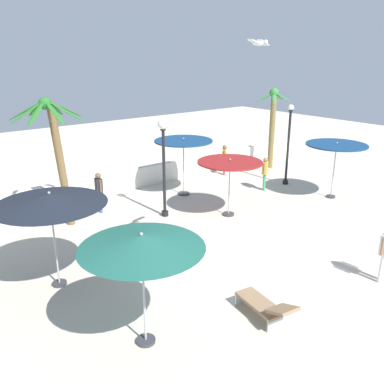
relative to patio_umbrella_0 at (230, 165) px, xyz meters
The scene contains 16 objects.
ground_plane 4.09m from the patio_umbrella_0, 123.15° to the right, with size 56.00×56.00×0.00m, color beige.
boundary_wall 6.03m from the patio_umbrella_0, 109.18° to the left, with size 25.20×0.30×1.00m, color silver.
patio_umbrella_0 is the anchor object (origin of this frame).
patio_umbrella_1 5.39m from the patio_umbrella_0, 14.66° to the right, with size 2.68×2.68×2.60m.
patio_umbrella_2 8.30m from the patio_umbrella_0, 146.73° to the right, with size 2.75×2.75×2.78m.
patio_umbrella_3 7.59m from the patio_umbrella_0, behind, with size 3.08×3.08×2.84m.
patio_umbrella_4 3.24m from the patio_umbrella_0, 87.11° to the left, with size 2.65×2.65×2.70m.
palm_tree_1 8.06m from the patio_umbrella_0, 29.20° to the left, with size 1.94×1.91×4.51m.
palm_tree_2 6.63m from the patio_umbrella_0, 151.24° to the left, with size 2.67×2.68×4.91m.
lamp_post_0 5.35m from the patio_umbrella_0, 13.84° to the left, with size 0.29×0.29×3.99m.
lamp_post_1 2.65m from the patio_umbrella_0, 142.90° to the left, with size 0.41×0.41×3.96m.
lounge_chair_0 7.26m from the patio_umbrella_0, 126.04° to the right, with size 0.82×1.90×0.81m.
guest_1 4.00m from the patio_umbrella_0, 19.79° to the left, with size 0.48×0.40×1.63m.
guest_2 5.46m from the patio_umbrella_0, 137.76° to the left, with size 0.29×0.56×1.70m.
guest_3 6.02m from the patio_umbrella_0, 48.90° to the left, with size 0.43×0.42×1.65m.
seagull_0 6.86m from the patio_umbrella_0, 127.15° to the right, with size 1.19×0.61×0.15m.
Camera 1 is at (-9.17, -8.52, 6.38)m, focal length 38.73 mm.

